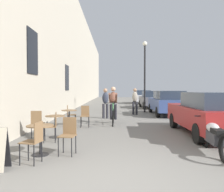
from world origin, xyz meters
TOP-DOWN VIEW (x-y plane):
  - ground_plane at (0.00, 0.00)m, footprint 88.00×88.00m
  - building_facade_left at (-3.45, 14.00)m, footprint 0.54×68.00m
  - cafe_table_near at (-1.86, 1.64)m, footprint 0.64×0.64m
  - cafe_chair_near_toward_street at (-1.20, 1.72)m, footprint 0.43×0.43m
  - cafe_chair_near_toward_wall at (-1.78, 1.01)m, footprint 0.44×0.44m
  - cafe_table_mid at (-2.01, 3.64)m, footprint 0.64×0.64m
  - cafe_chair_mid_toward_street at (-1.93, 3.02)m, footprint 0.45×0.45m
  - cafe_chair_mid_toward_wall at (-2.58, 3.57)m, footprint 0.40×0.40m
  - cafe_table_far at (-1.93, 5.64)m, footprint 0.64×0.64m
  - cafe_chair_far_toward_street at (-2.01, 6.18)m, footprint 0.46×0.46m
  - cafe_chair_far_toward_wall at (-1.28, 5.72)m, footprint 0.40×0.40m
  - cyclist_on_bicycle at (-0.08, 6.53)m, footprint 0.52×1.76m
  - pedestrian_near at (-0.50, 8.52)m, footprint 0.34×0.24m
  - pedestrian_mid at (1.31, 10.35)m, footprint 0.34×0.24m
  - street_lamp at (2.13, 11.77)m, footprint 0.32×0.32m
  - parked_car_nearest at (3.17, 3.98)m, footprint 1.82×4.20m
  - parked_car_second at (3.30, 10.21)m, footprint 1.87×4.27m
  - parked_car_third at (3.25, 15.54)m, footprint 1.79×4.14m
  - parked_car_fourth at (3.34, 21.86)m, footprint 1.83×4.28m
  - parked_motorcycle at (2.37, 1.74)m, footprint 0.62×2.14m

SIDE VIEW (x-z plane):
  - ground_plane at x=0.00m, z-range 0.00..0.00m
  - parked_motorcycle at x=2.37m, z-range -0.05..0.86m
  - cafe_chair_near_toward_street at x=-1.20m, z-range 0.07..0.96m
  - cafe_chair_near_toward_wall at x=-1.78m, z-range 0.07..0.96m
  - cafe_chair_mid_toward_street at x=-1.93m, z-range 0.07..0.96m
  - cafe_chair_mid_toward_wall at x=-2.58m, z-range 0.07..0.96m
  - cafe_chair_far_toward_street at x=-2.01m, z-range 0.07..0.96m
  - cafe_chair_far_toward_wall at x=-1.28m, z-range 0.07..0.96m
  - cafe_table_near at x=-1.86m, z-range 0.16..0.88m
  - cafe_table_mid at x=-2.01m, z-range 0.16..0.88m
  - cafe_table_far at x=-1.93m, z-range 0.16..0.88m
  - parked_car_third at x=3.25m, z-range 0.03..1.49m
  - parked_car_nearest at x=3.17m, z-range 0.03..1.51m
  - parked_car_second at x=3.30m, z-range 0.03..1.53m
  - parked_car_fourth at x=3.34m, z-range 0.03..1.54m
  - cyclist_on_bicycle at x=-0.08m, z-range -0.06..1.68m
  - pedestrian_near at x=-0.50m, z-range 0.10..1.75m
  - pedestrian_mid at x=1.31m, z-range 0.10..1.77m
  - street_lamp at x=2.13m, z-range 0.66..5.56m
  - building_facade_left at x=-3.45m, z-range 0.00..9.73m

